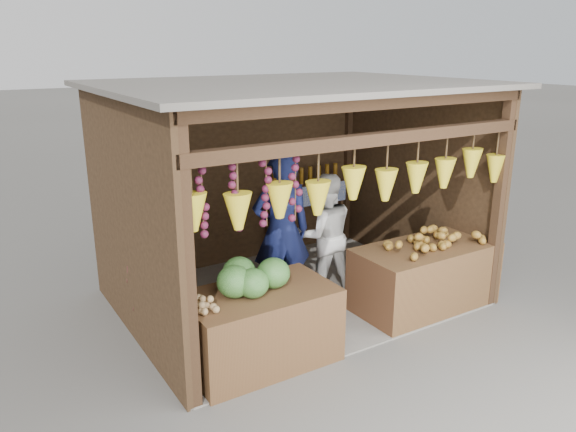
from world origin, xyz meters
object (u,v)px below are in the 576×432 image
object	(u,v)px
counter_left	(260,327)
counter_right	(424,277)
woman_standing	(325,235)
vendor_seated	(147,269)
man_standing	(282,232)

from	to	relation	value
counter_left	counter_right	distance (m)	2.29
woman_standing	vendor_seated	xyz separation A→B (m)	(-2.26, 0.06, 0.01)
woman_standing	counter_right	bearing A→B (deg)	146.47
vendor_seated	woman_standing	bearing A→B (deg)	-153.00
counter_right	woman_standing	bearing A→B (deg)	129.41
counter_left	man_standing	world-z (taller)	man_standing
woman_standing	vendor_seated	bearing A→B (deg)	15.65
woman_standing	vendor_seated	size ratio (longest dim) A/B	1.61
counter_right	vendor_seated	world-z (taller)	vendor_seated
counter_left	man_standing	size ratio (longest dim) A/B	0.77
counter_right	man_standing	world-z (taller)	man_standing
vendor_seated	counter_left	bearing A→B (deg)	154.19
man_standing	vendor_seated	world-z (taller)	man_standing
man_standing	counter_left	bearing A→B (deg)	63.77
woman_standing	man_standing	bearing A→B (deg)	21.32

